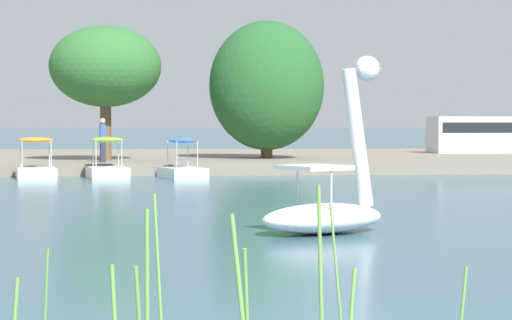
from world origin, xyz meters
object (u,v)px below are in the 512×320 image
(swan_boat, at_px, (328,201))
(person_on_path, at_px, (103,139))
(parked_van, at_px, (479,133))
(pedal_boat_orange, at_px, (36,167))
(pedal_boat_blue, at_px, (182,166))
(tree_broadleaf_right, at_px, (105,67))
(tree_willow_near_path, at_px, (267,86))
(pedal_boat_lime, at_px, (107,167))

(swan_boat, distance_m, person_on_path, 22.31)
(swan_boat, bearing_deg, parked_van, 67.97)
(swan_boat, distance_m, pedal_boat_orange, 20.08)
(pedal_boat_orange, distance_m, parked_van, 24.51)
(pedal_boat_blue, distance_m, parked_van, 20.40)
(pedal_boat_orange, distance_m, tree_broadleaf_right, 6.47)
(tree_willow_near_path, bearing_deg, parked_van, 30.66)
(pedal_boat_orange, bearing_deg, parked_van, 33.34)
(swan_boat, height_order, pedal_boat_orange, swan_boat)
(tree_willow_near_path, relative_size, person_on_path, 3.44)
(swan_boat, relative_size, pedal_boat_orange, 1.42)
(pedal_boat_blue, relative_size, tree_broadleaf_right, 0.46)
(pedal_boat_blue, height_order, person_on_path, person_on_path)
(tree_willow_near_path, bearing_deg, pedal_boat_orange, -143.44)
(tree_broadleaf_right, height_order, parked_van, tree_broadleaf_right)
(pedal_boat_blue, bearing_deg, tree_willow_near_path, 60.76)
(pedal_boat_lime, bearing_deg, tree_broadleaf_right, 93.56)
(pedal_boat_lime, distance_m, person_on_path, 2.90)
(pedal_boat_blue, relative_size, pedal_boat_lime, 1.07)
(tree_willow_near_path, xyz_separation_m, tree_broadleaf_right, (-6.73, -1.92, 0.67))
(pedal_boat_lime, relative_size, tree_broadleaf_right, 0.43)
(pedal_boat_blue, xyz_separation_m, person_on_path, (-3.01, 3.09, 0.96))
(pedal_boat_blue, relative_size, tree_willow_near_path, 0.42)
(pedal_boat_lime, bearing_deg, tree_willow_near_path, 44.45)
(pedal_boat_blue, bearing_deg, pedal_boat_orange, 179.39)
(swan_boat, distance_m, pedal_boat_blue, 18.72)
(tree_broadleaf_right, bearing_deg, swan_boat, -77.38)
(pedal_boat_lime, distance_m, tree_willow_near_path, 9.58)
(tree_willow_near_path, height_order, person_on_path, tree_willow_near_path)
(swan_boat, height_order, tree_broadleaf_right, tree_broadleaf_right)
(pedal_boat_orange, height_order, tree_broadleaf_right, tree_broadleaf_right)
(swan_boat, bearing_deg, pedal_boat_orange, 111.84)
(person_on_path, xyz_separation_m, parked_van, (18.25, 10.43, 0.07))
(swan_boat, distance_m, parked_van, 34.64)
(swan_boat, distance_m, tree_willow_near_path, 25.51)
(pedal_boat_blue, xyz_separation_m, tree_broadleaf_right, (-2.98, 4.79, 3.83))
(pedal_boat_orange, bearing_deg, tree_broadleaf_right, 64.70)
(pedal_boat_blue, distance_m, pedal_boat_orange, 5.22)
(swan_boat, height_order, person_on_path, swan_boat)
(pedal_boat_lime, distance_m, parked_van, 22.27)
(swan_boat, relative_size, pedal_boat_lime, 1.42)
(pedal_boat_orange, bearing_deg, swan_boat, -68.16)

